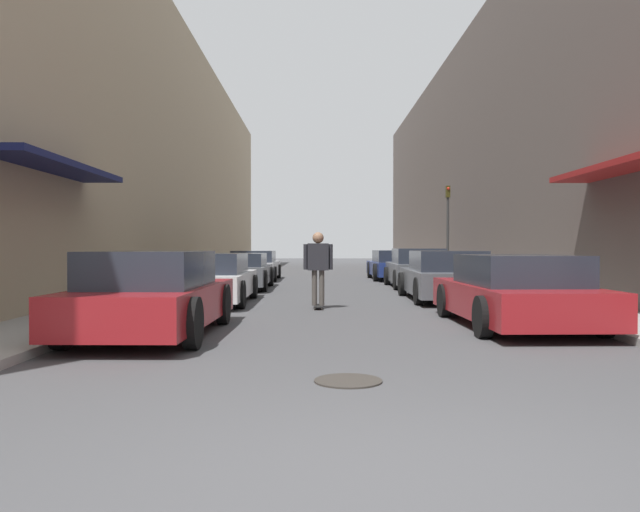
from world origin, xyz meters
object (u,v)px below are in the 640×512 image
(skateboarder, at_px, (318,262))
(traffic_light, at_px, (448,222))
(parked_car_left_2, at_px, (239,271))
(parked_car_right_3, at_px, (395,265))
(parked_car_left_3, at_px, (254,266))
(manhole_cover, at_px, (348,381))
(parked_car_left_1, at_px, (211,279))
(parked_car_right_0, at_px, (515,292))
(parked_car_right_1, at_px, (445,276))
(parked_car_right_2, at_px, (417,269))
(parked_car_left_0, at_px, (153,295))

(skateboarder, relative_size, traffic_light, 0.47)
(parked_car_left_2, height_order, parked_car_right_3, parked_car_right_3)
(parked_car_left_3, height_order, manhole_cover, parked_car_left_3)
(parked_car_left_1, relative_size, manhole_cover, 6.52)
(traffic_light, bearing_deg, parked_car_right_3, 132.72)
(parked_car_left_2, xyz_separation_m, manhole_cover, (2.86, -14.05, -0.57))
(parked_car_left_3, relative_size, skateboarder, 2.64)
(parked_car_right_0, relative_size, parked_car_right_1, 1.00)
(parked_car_right_3, relative_size, skateboarder, 2.65)
(parked_car_left_1, bearing_deg, parked_car_right_3, 61.71)
(parked_car_right_2, distance_m, traffic_light, 3.87)
(parked_car_left_3, relative_size, traffic_light, 1.24)
(traffic_light, bearing_deg, parked_car_right_2, -118.92)
(parked_car_right_1, bearing_deg, parked_car_right_0, -88.88)
(parked_car_left_0, xyz_separation_m, parked_car_right_2, (5.96, 11.46, 0.00))
(parked_car_left_1, height_order, manhole_cover, parked_car_left_1)
(parked_car_right_1, bearing_deg, traffic_light, 77.69)
(parked_car_left_3, distance_m, parked_car_right_2, 7.64)
(parked_car_left_2, distance_m, parked_car_right_0, 11.36)
(parked_car_right_2, relative_size, parked_car_right_3, 0.96)
(parked_car_right_0, relative_size, manhole_cover, 6.60)
(parked_car_left_2, distance_m, manhole_cover, 14.35)
(parked_car_right_3, xyz_separation_m, traffic_light, (1.81, -1.96, 1.75))
(parked_car_left_1, bearing_deg, parked_car_left_3, 90.00)
(parked_car_right_2, xyz_separation_m, traffic_light, (1.68, 3.04, 1.71))
(parked_car_left_3, relative_size, manhole_cover, 6.43)
(parked_car_right_0, bearing_deg, parked_car_left_1, 143.43)
(parked_car_left_1, bearing_deg, traffic_light, 49.37)
(parked_car_left_2, xyz_separation_m, parked_car_right_0, (5.97, -9.67, 0.02))
(parked_car_left_2, distance_m, parked_car_right_1, 7.30)
(parked_car_left_0, relative_size, parked_car_left_1, 0.98)
(parked_car_left_2, relative_size, manhole_cover, 6.44)
(manhole_cover, bearing_deg, parked_car_left_1, 108.21)
(parked_car_right_2, bearing_deg, parked_car_right_0, -89.91)
(parked_car_left_0, relative_size, parked_car_right_2, 1.03)
(parked_car_right_0, xyz_separation_m, parked_car_right_1, (-0.10, 5.33, 0.02))
(parked_car_right_0, bearing_deg, parked_car_right_2, 90.09)
(parked_car_right_1, bearing_deg, parked_car_left_1, -171.74)
(parked_car_left_0, relative_size, parked_car_left_3, 1.00)
(traffic_light, bearing_deg, skateboarder, -116.19)
(parked_car_right_3, xyz_separation_m, manhole_cover, (-2.97, -19.77, -0.60))
(parked_car_left_0, height_order, parked_car_right_0, parked_car_left_0)
(manhole_cover, relative_size, traffic_light, 0.19)
(parked_car_left_1, relative_size, traffic_light, 1.26)
(parked_car_right_1, relative_size, skateboarder, 2.70)
(parked_car_right_3, distance_m, skateboarder, 12.69)
(parked_car_right_1, height_order, traffic_light, traffic_light)
(parked_car_right_0, bearing_deg, parked_car_left_0, -169.87)
(parked_car_right_2, relative_size, traffic_light, 1.20)
(parked_car_right_0, height_order, parked_car_right_3, parked_car_right_0)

